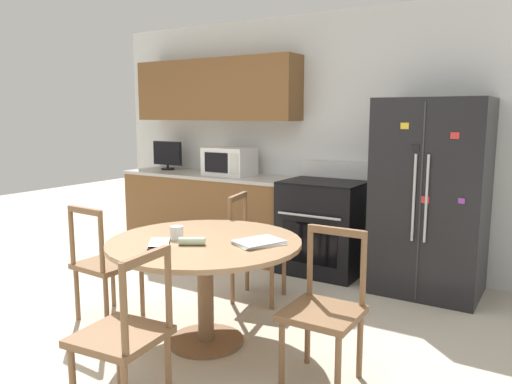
# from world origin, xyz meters

# --- Properties ---
(ground_plane) EXTENTS (14.00, 14.00, 0.00)m
(ground_plane) POSITION_xyz_m (0.00, 0.00, 0.00)
(ground_plane) COLOR beige
(back_wall) EXTENTS (5.20, 0.44, 2.60)m
(back_wall) POSITION_xyz_m (-0.30, 2.59, 1.44)
(back_wall) COLOR silver
(back_wall) RESTS_ON ground_plane
(kitchen_counter) EXTENTS (2.09, 0.64, 0.90)m
(kitchen_counter) POSITION_xyz_m (-1.17, 2.29, 0.45)
(kitchen_counter) COLOR brown
(kitchen_counter) RESTS_ON ground_plane
(refrigerator) EXTENTS (0.91, 0.73, 1.71)m
(refrigerator) POSITION_xyz_m (1.30, 2.23, 0.85)
(refrigerator) COLOR black
(refrigerator) RESTS_ON ground_plane
(oven_range) EXTENTS (0.78, 0.68, 1.08)m
(oven_range) POSITION_xyz_m (0.28, 2.26, 0.47)
(oven_range) COLOR black
(oven_range) RESTS_ON ground_plane
(microwave) EXTENTS (0.52, 0.37, 0.31)m
(microwave) POSITION_xyz_m (-0.88, 2.29, 1.05)
(microwave) COLOR white
(microwave) RESTS_ON kitchen_counter
(countertop_tv) EXTENTS (0.41, 0.16, 0.34)m
(countertop_tv) POSITION_xyz_m (-1.83, 2.34, 1.09)
(countertop_tv) COLOR black
(countertop_tv) RESTS_ON kitchen_counter
(dining_table) EXTENTS (1.31, 1.31, 0.73)m
(dining_table) POSITION_xyz_m (0.25, 0.37, 0.61)
(dining_table) COLOR #997551
(dining_table) RESTS_ON ground_plane
(dining_chair_near) EXTENTS (0.46, 0.46, 0.90)m
(dining_chair_near) POSITION_xyz_m (0.41, -0.51, 0.43)
(dining_chair_near) COLOR brown
(dining_chair_near) RESTS_ON ground_plane
(dining_chair_far) EXTENTS (0.50, 0.50, 0.90)m
(dining_chair_far) POSITION_xyz_m (0.10, 1.26, 0.43)
(dining_chair_far) COLOR brown
(dining_chair_far) RESTS_ON ground_plane
(dining_chair_right) EXTENTS (0.42, 0.42, 0.90)m
(dining_chair_right) POSITION_xyz_m (1.15, 0.34, 0.43)
(dining_chair_right) COLOR brown
(dining_chair_right) RESTS_ON ground_plane
(dining_chair_left) EXTENTS (0.44, 0.44, 0.90)m
(dining_chair_left) POSITION_xyz_m (-0.65, 0.29, 0.43)
(dining_chair_left) COLOR brown
(dining_chair_left) RESTS_ON ground_plane
(candle_glass) EXTENTS (0.09, 0.09, 0.09)m
(candle_glass) POSITION_xyz_m (0.08, 0.29, 0.77)
(candle_glass) COLOR silver
(candle_glass) RESTS_ON dining_table
(folded_napkin) EXTENTS (0.17, 0.13, 0.05)m
(folded_napkin) POSITION_xyz_m (0.26, 0.23, 0.76)
(folded_napkin) COLOR beige
(folded_napkin) RESTS_ON dining_table
(wallet) EXTENTS (0.17, 0.17, 0.07)m
(wallet) POSITION_xyz_m (0.18, 0.01, 0.76)
(wallet) COLOR black
(wallet) RESTS_ON dining_table
(mail_stack) EXTENTS (0.35, 0.37, 0.02)m
(mail_stack) POSITION_xyz_m (0.62, 0.48, 0.74)
(mail_stack) COLOR white
(mail_stack) RESTS_ON dining_table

